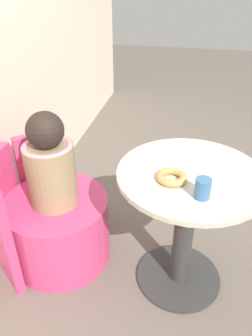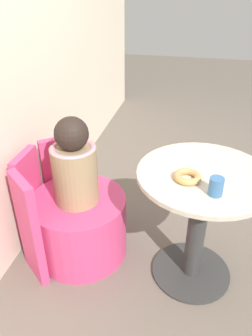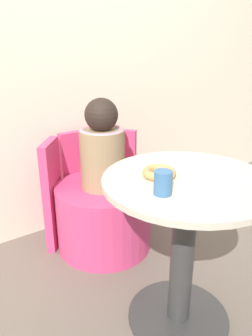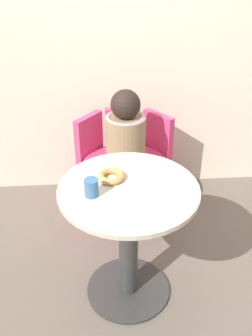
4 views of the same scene
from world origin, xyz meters
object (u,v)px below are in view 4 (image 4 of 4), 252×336
child_figure (126,133)px  round_table (129,227)px  cup (91,188)px  tub_chair (126,189)px  donut (111,176)px

child_figure → round_table: bearing=-92.4°
round_table → cup: bearing=-165.1°
tub_chair → child_figure: 0.45m
child_figure → donut: (-0.12, -0.64, 0.09)m
tub_chair → donut: size_ratio=4.34×
round_table → cup: 0.35m
round_table → donut: size_ratio=5.32×
round_table → child_figure: size_ratio=1.37×
tub_chair → donut: (-0.12, -0.64, 0.54)m
child_figure → donut: bearing=-100.3°
round_table → child_figure: child_figure is taller
tub_chair → cup: (-0.21, -0.77, 0.56)m
round_table → tub_chair: 0.77m
tub_chair → child_figure: (-0.00, 0.00, 0.45)m
child_figure → cup: 0.81m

